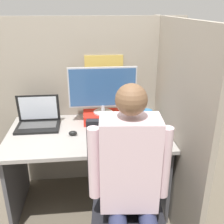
{
  "coord_description": "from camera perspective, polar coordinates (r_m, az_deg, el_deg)",
  "views": [
    {
      "loc": [
        0.0,
        -1.59,
        1.72
      ],
      "look_at": [
        0.19,
        0.19,
        0.98
      ],
      "focal_mm": 42.0,
      "sensor_mm": 36.0,
      "label": 1
    }
  ],
  "objects": [
    {
      "name": "mouse",
      "position": [
        2.15,
        -8.64,
        -4.59
      ],
      "size": [
        0.07,
        0.04,
        0.04
      ],
      "color": "black",
      "rests_on": "desk"
    },
    {
      "name": "stapler",
      "position": [
        2.24,
        8.96,
        -3.46
      ],
      "size": [
        0.04,
        0.15,
        0.05
      ],
      "color": "#2D2D33",
      "rests_on": "desk"
    },
    {
      "name": "desk",
      "position": [
        2.3,
        -5.25,
        -8.55
      ],
      "size": [
        1.33,
        0.77,
        0.73
      ],
      "color": "#9E9993",
      "rests_on": "ground"
    },
    {
      "name": "laptop",
      "position": [
        2.36,
        -15.88,
        -1.88
      ],
      "size": [
        0.36,
        0.25,
        0.27
      ],
      "color": "black",
      "rests_on": "desk"
    },
    {
      "name": "paper_box",
      "position": [
        2.37,
        -2.06,
        -1.09
      ],
      "size": [
        0.35,
        0.22,
        0.09
      ],
      "color": "red",
      "rests_on": "desk"
    },
    {
      "name": "cubicle_panel_back",
      "position": [
        2.55,
        -5.59,
        1.51
      ],
      "size": [
        1.83,
        0.05,
        1.63
      ],
      "color": "gray",
      "rests_on": "ground"
    },
    {
      "name": "monitor",
      "position": [
        2.29,
        -2.15,
        5.04
      ],
      "size": [
        0.6,
        0.17,
        0.41
      ],
      "color": "#B2B2B7",
      "rests_on": "paper_box"
    },
    {
      "name": "office_chair",
      "position": [
        1.83,
        2.51,
        -18.25
      ],
      "size": [
        0.53,
        0.58,
        1.03
      ],
      "color": "black",
      "rests_on": "ground"
    },
    {
      "name": "coffee_mug",
      "position": [
        2.39,
        7.46,
        -0.81
      ],
      "size": [
        0.1,
        0.1,
        0.11
      ],
      "color": "teal",
      "rests_on": "desk"
    },
    {
      "name": "person",
      "position": [
        1.56,
        4.07,
        -15.05
      ],
      "size": [
        0.48,
        0.45,
        1.34
      ],
      "color": "#282D4C",
      "rests_on": "ground"
    },
    {
      "name": "carrot_toy",
      "position": [
        1.96,
        0.39,
        -7.25
      ],
      "size": [
        0.04,
        0.16,
        0.04
      ],
      "color": "orange",
      "rests_on": "desk"
    },
    {
      "name": "cubicle_panel_right",
      "position": [
        2.21,
        12.74,
        -2.39
      ],
      "size": [
        0.04,
        1.43,
        1.63
      ],
      "color": "gray",
      "rests_on": "ground"
    }
  ]
}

